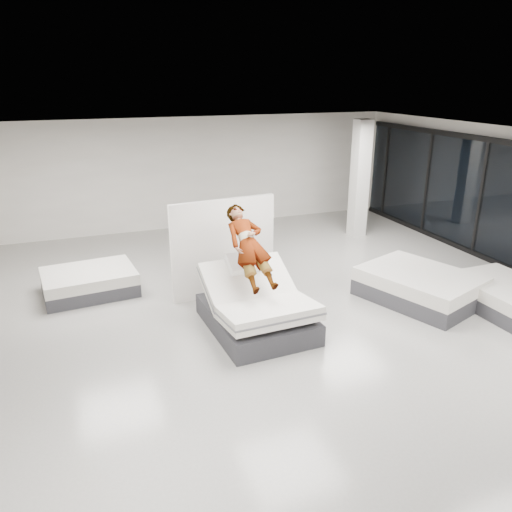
{
  "coord_description": "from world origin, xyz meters",
  "views": [
    {
      "loc": [
        -3.43,
        -7.26,
        4.26
      ],
      "look_at": [
        -0.27,
        1.21,
        1.0
      ],
      "focal_mm": 35.0,
      "sensor_mm": 36.0,
      "label": 1
    }
  ],
  "objects_px": {
    "remote": "(269,273)",
    "flat_bed_right_near": "(505,296)",
    "hero_bed": "(257,309)",
    "divider_panel": "(224,248)",
    "flat_bed_right_far": "(419,286)",
    "flat_bed_left_far": "(90,282)",
    "person": "(250,256)",
    "column": "(360,179)"
  },
  "relations": [
    {
      "from": "hero_bed",
      "to": "flat_bed_right_far",
      "type": "relative_size",
      "value": 0.85
    },
    {
      "from": "flat_bed_right_near",
      "to": "flat_bed_left_far",
      "type": "xyz_separation_m",
      "value": [
        -7.51,
        3.56,
        -0.01
      ]
    },
    {
      "from": "remote",
      "to": "flat_bed_right_far",
      "type": "bearing_deg",
      "value": -2.5
    },
    {
      "from": "flat_bed_right_far",
      "to": "column",
      "type": "distance_m",
      "value": 4.61
    },
    {
      "from": "flat_bed_right_far",
      "to": "flat_bed_right_near",
      "type": "bearing_deg",
      "value": -34.44
    },
    {
      "from": "flat_bed_left_far",
      "to": "flat_bed_right_far",
      "type": "bearing_deg",
      "value": -23.25
    },
    {
      "from": "divider_panel",
      "to": "flat_bed_right_far",
      "type": "bearing_deg",
      "value": -30.6
    },
    {
      "from": "person",
      "to": "flat_bed_left_far",
      "type": "distance_m",
      "value": 3.72
    },
    {
      "from": "person",
      "to": "flat_bed_right_far",
      "type": "relative_size",
      "value": 0.7
    },
    {
      "from": "flat_bed_right_far",
      "to": "person",
      "type": "bearing_deg",
      "value": 175.01
    },
    {
      "from": "remote",
      "to": "flat_bed_left_far",
      "type": "height_order",
      "value": "remote"
    },
    {
      "from": "remote",
      "to": "flat_bed_right_near",
      "type": "xyz_separation_m",
      "value": [
        4.59,
        -0.87,
        -0.79
      ]
    },
    {
      "from": "hero_bed",
      "to": "column",
      "type": "distance_m",
      "value": 6.42
    },
    {
      "from": "divider_panel",
      "to": "column",
      "type": "distance_m",
      "value": 5.42
    },
    {
      "from": "person",
      "to": "divider_panel",
      "type": "bearing_deg",
      "value": 89.65
    },
    {
      "from": "column",
      "to": "hero_bed",
      "type": "bearing_deg",
      "value": -137.25
    },
    {
      "from": "divider_panel",
      "to": "flat_bed_right_near",
      "type": "height_order",
      "value": "divider_panel"
    },
    {
      "from": "column",
      "to": "divider_panel",
      "type": "bearing_deg",
      "value": -151.02
    },
    {
      "from": "column",
      "to": "flat_bed_right_far",
      "type": "bearing_deg",
      "value": -104.94
    },
    {
      "from": "person",
      "to": "divider_panel",
      "type": "distance_m",
      "value": 1.39
    },
    {
      "from": "hero_bed",
      "to": "remote",
      "type": "xyz_separation_m",
      "value": [
        0.22,
        -0.03,
        0.66
      ]
    },
    {
      "from": "person",
      "to": "remote",
      "type": "xyz_separation_m",
      "value": [
        0.24,
        -0.34,
        -0.23
      ]
    },
    {
      "from": "person",
      "to": "column",
      "type": "distance_m",
      "value": 6.12
    },
    {
      "from": "flat_bed_left_far",
      "to": "column",
      "type": "distance_m",
      "value": 7.63
    },
    {
      "from": "hero_bed",
      "to": "divider_panel",
      "type": "height_order",
      "value": "divider_panel"
    },
    {
      "from": "divider_panel",
      "to": "flat_bed_left_far",
      "type": "bearing_deg",
      "value": 153.66
    },
    {
      "from": "person",
      "to": "remote",
      "type": "distance_m",
      "value": 0.47
    },
    {
      "from": "person",
      "to": "remote",
      "type": "relative_size",
      "value": 12.9
    },
    {
      "from": "flat_bed_left_far",
      "to": "column",
      "type": "bearing_deg",
      "value": 12.42
    },
    {
      "from": "divider_panel",
      "to": "flat_bed_right_far",
      "type": "distance_m",
      "value": 4.0
    },
    {
      "from": "divider_panel",
      "to": "remote",
      "type": "bearing_deg",
      "value": -85.48
    },
    {
      "from": "flat_bed_right_near",
      "to": "remote",
      "type": "bearing_deg",
      "value": 169.24
    },
    {
      "from": "remote",
      "to": "flat_bed_right_near",
      "type": "relative_size",
      "value": 0.07
    },
    {
      "from": "hero_bed",
      "to": "flat_bed_right_near",
      "type": "xyz_separation_m",
      "value": [
        4.81,
        -0.9,
        -0.13
      ]
    },
    {
      "from": "divider_panel",
      "to": "flat_bed_right_far",
      "type": "relative_size",
      "value": 0.85
    },
    {
      "from": "remote",
      "to": "flat_bed_right_near",
      "type": "bearing_deg",
      "value": -13.81
    },
    {
      "from": "hero_bed",
      "to": "column",
      "type": "xyz_separation_m",
      "value": [
        4.63,
        4.28,
        1.21
      ]
    },
    {
      "from": "flat_bed_right_far",
      "to": "column",
      "type": "height_order",
      "value": "column"
    },
    {
      "from": "person",
      "to": "flat_bed_right_far",
      "type": "xyz_separation_m",
      "value": [
        3.51,
        -0.31,
        -0.98
      ]
    },
    {
      "from": "hero_bed",
      "to": "remote",
      "type": "bearing_deg",
      "value": -6.94
    },
    {
      "from": "hero_bed",
      "to": "remote",
      "type": "distance_m",
      "value": 0.7
    },
    {
      "from": "person",
      "to": "flat_bed_right_near",
      "type": "distance_m",
      "value": 5.08
    }
  ]
}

